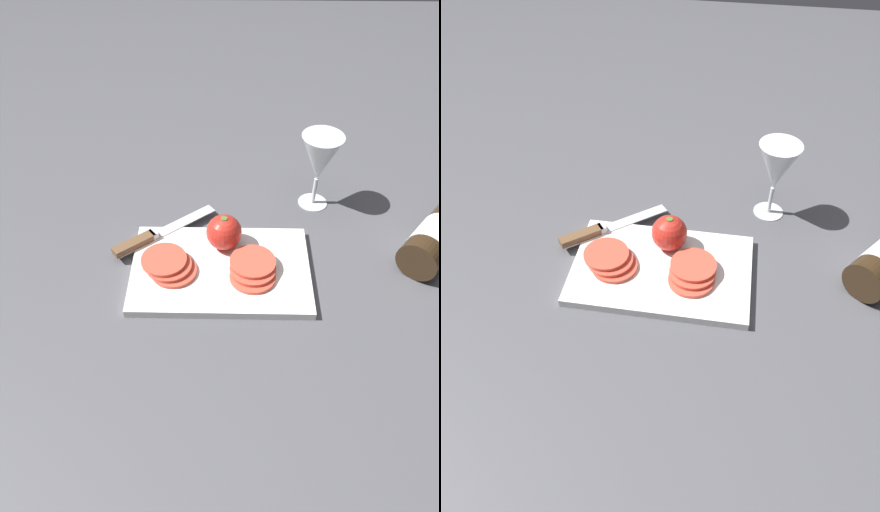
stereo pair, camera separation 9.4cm
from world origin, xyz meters
TOP-DOWN VIEW (x-y plane):
  - ground_plane at (0.00, 0.00)m, footprint 3.00×3.00m
  - cutting_board at (-0.00, -0.03)m, footprint 0.34×0.23m
  - wine_glass at (0.20, 0.19)m, footprint 0.09×0.09m
  - whole_tomato at (0.01, 0.03)m, footprint 0.07×0.07m
  - knife at (-0.15, 0.04)m, footprint 0.20×0.17m
  - tomato_slice_stack_near at (-0.10, -0.04)m, footprint 0.11×0.10m
  - tomato_slice_stack_far at (0.06, -0.05)m, footprint 0.09×0.11m

SIDE VIEW (x-z plane):
  - ground_plane at x=0.00m, z-range 0.00..0.00m
  - cutting_board at x=0.00m, z-range 0.00..0.02m
  - knife at x=-0.15m, z-range 0.02..0.03m
  - tomato_slice_stack_near at x=-0.10m, z-range 0.02..0.04m
  - tomato_slice_stack_far at x=0.06m, z-range 0.02..0.04m
  - whole_tomato at x=0.01m, z-range 0.02..0.09m
  - wine_glass at x=0.20m, z-range 0.03..0.20m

